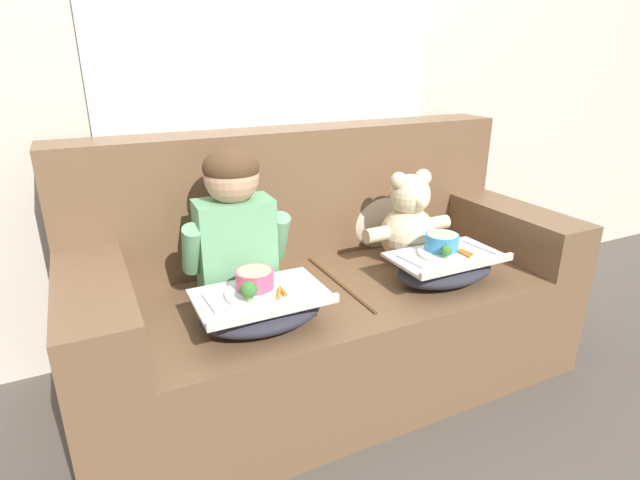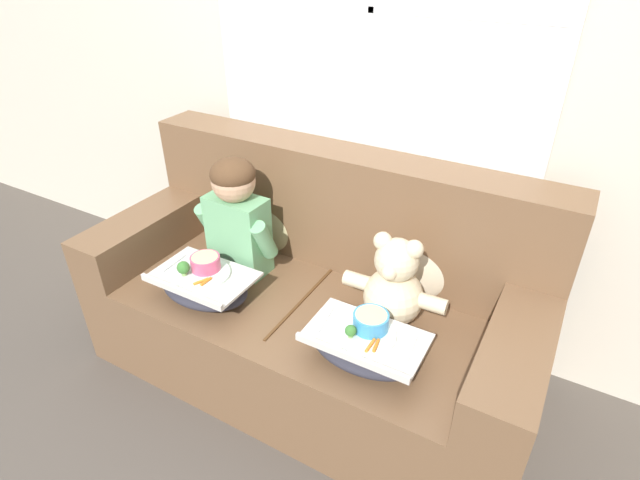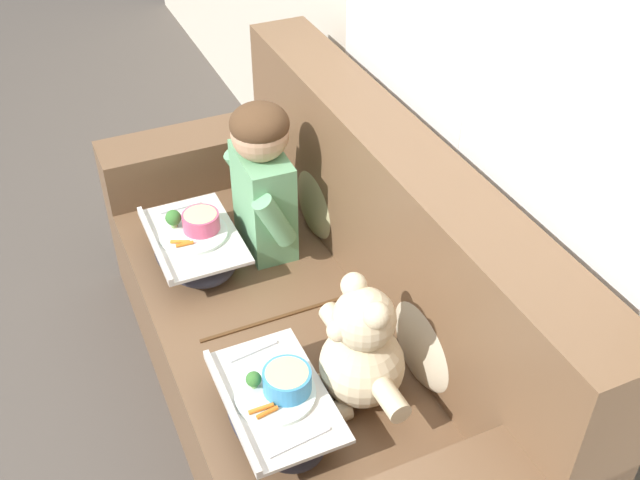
{
  "view_description": "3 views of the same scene",
  "coord_description": "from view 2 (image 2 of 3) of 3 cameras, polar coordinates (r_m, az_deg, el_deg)",
  "views": [
    {
      "loc": [
        -0.85,
        -1.61,
        1.3
      ],
      "look_at": [
        -0.06,
        -0.02,
        0.64
      ],
      "focal_mm": 28.0,
      "sensor_mm": 36.0,
      "label": 1
    },
    {
      "loc": [
        0.9,
        -1.47,
        1.8
      ],
      "look_at": [
        0.05,
        0.03,
        0.74
      ],
      "focal_mm": 28.0,
      "sensor_mm": 36.0,
      "label": 2
    },
    {
      "loc": [
        1.61,
        -0.64,
        2.12
      ],
      "look_at": [
        0.03,
        0.06,
        0.75
      ],
      "focal_mm": 42.0,
      "sensor_mm": 36.0,
      "label": 3
    }
  ],
  "objects": [
    {
      "name": "ground_plane",
      "position": [
        2.49,
        -1.3,
        -14.71
      ],
      "size": [
        14.0,
        14.0,
        0.0
      ],
      "primitive_type": "plane",
      "color": "#4C443D"
    },
    {
      "name": "wall_back_with_window",
      "position": [
        2.29,
        6.08,
        19.13
      ],
      "size": [
        8.0,
        0.08,
        2.6
      ],
      "color": "beige",
      "rests_on": "ground_plane"
    },
    {
      "name": "lap_tray_teddy",
      "position": [
        1.86,
        5.21,
        -11.84
      ],
      "size": [
        0.43,
        0.26,
        0.19
      ],
      "color": "#2D2D38",
      "rests_on": "teddy_bear"
    },
    {
      "name": "throw_pillow_behind_teddy",
      "position": [
        2.15,
        10.72,
        -2.13
      ],
      "size": [
        0.37,
        0.18,
        0.38
      ],
      "color": "#C1B293",
      "rests_on": "couch"
    },
    {
      "name": "couch",
      "position": [
        2.29,
        -0.5,
        -7.3
      ],
      "size": [
        1.95,
        0.87,
        1.01
      ],
      "color": "brown",
      "rests_on": "ground_plane"
    },
    {
      "name": "lap_tray_child",
      "position": [
        2.19,
        -13.1,
        -4.88
      ],
      "size": [
        0.42,
        0.28,
        0.19
      ],
      "color": "#2D2D38",
      "rests_on": "child_figure"
    },
    {
      "name": "teddy_bear",
      "position": [
        1.97,
        8.42,
        -5.38
      ],
      "size": [
        0.43,
        0.29,
        0.4
      ],
      "color": "beige",
      "rests_on": "couch"
    },
    {
      "name": "child_figure",
      "position": [
        2.23,
        -9.55,
        3.23
      ],
      "size": [
        0.39,
        0.19,
        0.55
      ],
      "color": "#66A370",
      "rests_on": "couch"
    },
    {
      "name": "throw_pillow_behind_child",
      "position": [
        2.45,
        -6.09,
        2.71
      ],
      "size": [
        0.36,
        0.17,
        0.37
      ],
      "color": "tan",
      "rests_on": "couch"
    }
  ]
}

